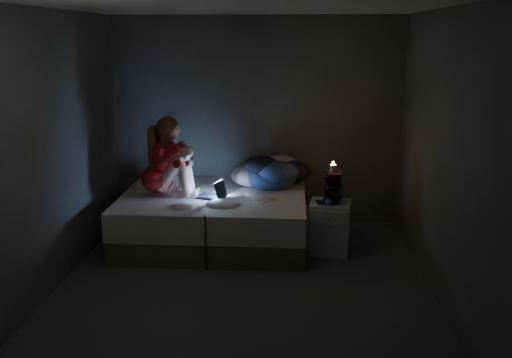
# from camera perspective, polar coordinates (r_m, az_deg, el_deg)

# --- Properties ---
(floor) EXTENTS (3.60, 3.80, 0.02)m
(floor) POSITION_cam_1_polar(r_m,az_deg,el_deg) (5.27, -1.29, -11.41)
(floor) COLOR #363332
(floor) RESTS_ON ground
(ceiling) EXTENTS (3.60, 3.80, 0.02)m
(ceiling) POSITION_cam_1_polar(r_m,az_deg,el_deg) (4.72, -1.49, 18.35)
(ceiling) COLOR silver
(ceiling) RESTS_ON ground
(wall_back) EXTENTS (3.60, 0.02, 2.60)m
(wall_back) POSITION_cam_1_polar(r_m,az_deg,el_deg) (6.70, 0.09, 6.18)
(wall_back) COLOR slate
(wall_back) RESTS_ON ground
(wall_front) EXTENTS (3.60, 0.02, 2.60)m
(wall_front) POSITION_cam_1_polar(r_m,az_deg,el_deg) (3.00, -4.67, -5.32)
(wall_front) COLOR slate
(wall_front) RESTS_ON ground
(wall_left) EXTENTS (0.02, 3.80, 2.60)m
(wall_left) POSITION_cam_1_polar(r_m,az_deg,el_deg) (5.30, -21.28, 2.74)
(wall_left) COLOR slate
(wall_left) RESTS_ON ground
(wall_right) EXTENTS (0.02, 3.80, 2.60)m
(wall_right) POSITION_cam_1_polar(r_m,az_deg,el_deg) (5.00, 19.76, 2.18)
(wall_right) COLOR slate
(wall_right) RESTS_ON ground
(bed) EXTENTS (2.11, 1.58, 0.58)m
(bed) POSITION_cam_1_polar(r_m,az_deg,el_deg) (6.21, -4.53, -4.23)
(bed) COLOR silver
(bed) RESTS_ON ground
(pillow) EXTENTS (0.43, 0.30, 0.12)m
(pillow) POSITION_cam_1_polar(r_m,az_deg,el_deg) (6.41, -10.57, -0.52)
(pillow) COLOR white
(pillow) RESTS_ON bed
(woman) EXTENTS (0.57, 0.37, 0.91)m
(woman) POSITION_cam_1_polar(r_m,az_deg,el_deg) (6.08, -10.69, 2.45)
(woman) COLOR #A80604
(woman) RESTS_ON bed
(laptop) EXTENTS (0.36, 0.31, 0.22)m
(laptop) POSITION_cam_1_polar(r_m,az_deg,el_deg) (5.97, -4.97, -1.03)
(laptop) COLOR black
(laptop) RESTS_ON bed
(clothes_pile) EXTENTS (0.81, 0.71, 0.41)m
(clothes_pile) POSITION_cam_1_polar(r_m,az_deg,el_deg) (6.34, 1.54, 0.91)
(clothes_pile) COLOR navy
(clothes_pile) RESTS_ON bed
(nightstand) EXTENTS (0.49, 0.45, 0.58)m
(nightstand) POSITION_cam_1_polar(r_m,az_deg,el_deg) (5.95, 7.93, -5.18)
(nightstand) COLOR silver
(nightstand) RESTS_ON ground
(book_stack) EXTENTS (0.19, 0.25, 0.33)m
(book_stack) POSITION_cam_1_polar(r_m,az_deg,el_deg) (5.83, 8.24, -0.94)
(book_stack) COLOR black
(book_stack) RESTS_ON nightstand
(candle) EXTENTS (0.07, 0.07, 0.08)m
(candle) POSITION_cam_1_polar(r_m,az_deg,el_deg) (5.78, 8.31, 0.99)
(candle) COLOR beige
(candle) RESTS_ON book_stack
(phone) EXTENTS (0.11, 0.15, 0.01)m
(phone) POSITION_cam_1_polar(r_m,az_deg,el_deg) (5.81, 7.02, -2.57)
(phone) COLOR black
(phone) RESTS_ON nightstand
(blue_orb) EXTENTS (0.08, 0.08, 0.08)m
(blue_orb) POSITION_cam_1_polar(r_m,az_deg,el_deg) (5.73, 8.06, -2.50)
(blue_orb) COLOR navy
(blue_orb) RESTS_ON nightstand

